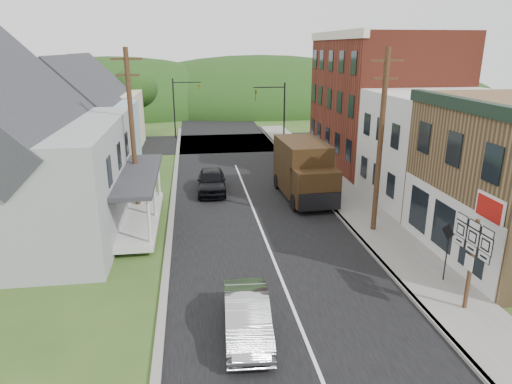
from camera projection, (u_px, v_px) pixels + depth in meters
name	position (u px, v px, depth m)	size (l,w,h in m)	color
ground	(278.00, 271.00, 19.20)	(120.00, 120.00, 0.00)	#2D4719
road	(248.00, 197.00, 28.63)	(9.00, 90.00, 0.02)	black
cross_road	(226.00, 143.00, 44.67)	(60.00, 9.00, 0.02)	black
sidewalk_right	(349.00, 202.00, 27.52)	(2.80, 55.00, 0.15)	slate
curb_right	(327.00, 203.00, 27.33)	(0.20, 55.00, 0.15)	slate
curb_left	(172.00, 210.00, 26.10)	(0.30, 55.00, 0.12)	slate
storefront_white	(443.00, 149.00, 26.81)	(8.00, 7.00, 6.50)	silver
storefront_red	(381.00, 101.00, 35.24)	(8.00, 12.00, 10.00)	maroon
house_gray	(11.00, 150.00, 21.96)	(10.20, 12.24, 8.35)	gray
house_blue	(83.00, 124.00, 32.63)	(7.14, 8.16, 7.28)	#819FB0
house_cream	(99.00, 109.00, 41.05)	(7.14, 8.16, 7.28)	beige
utility_pole_right	(380.00, 142.00, 21.84)	(1.60, 0.26, 9.00)	#472D19
utility_pole_left	(132.00, 132.00, 24.45)	(1.60, 0.26, 9.00)	#472D19
traffic_signal_right	(277.00, 108.00, 40.80)	(2.87, 0.20, 6.00)	black
traffic_signal_left	(181.00, 101.00, 46.25)	(2.87, 0.20, 6.00)	black
tree_left_d	(134.00, 89.00, 46.69)	(4.80, 4.80, 6.94)	#382616
forested_ridge	(212.00, 107.00, 71.07)	(90.00, 30.00, 16.00)	black
silver_sedan	(247.00, 317.00, 14.71)	(1.43, 4.11, 1.35)	#A6A7AB
dark_sedan	(212.00, 181.00, 29.31)	(1.77, 4.41, 1.50)	black
delivery_van	(304.00, 170.00, 27.90)	(2.83, 6.37, 3.50)	black
route_sign_cluster	(472.00, 252.00, 15.54)	(0.20, 1.92, 3.35)	#472D19
warning_sign	(447.00, 244.00, 17.68)	(0.17, 0.65, 2.39)	black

